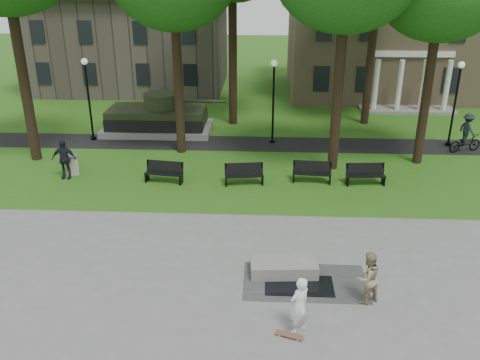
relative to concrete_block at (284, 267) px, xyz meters
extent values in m
plane|color=#2F5D15|center=(-0.77, 1.20, -0.24)|extent=(120.00, 120.00, 0.00)
cube|color=gray|center=(-0.77, -3.80, -0.23)|extent=(22.00, 16.00, 0.02)
cube|color=black|center=(-0.77, 13.20, -0.24)|extent=(44.00, 2.60, 0.01)
cube|color=#9E8460|center=(9.23, 27.20, 3.75)|extent=(16.00, 11.00, 8.00)
cube|color=silver|center=(9.23, 21.70, 3.55)|extent=(6.00, 0.30, 0.40)
cube|color=#4C443D|center=(-11.77, 27.70, 3.35)|extent=(15.00, 10.00, 7.20)
cylinder|color=black|center=(-12.77, 10.20, 4.24)|extent=(0.52, 0.52, 8.96)
cylinder|color=black|center=(-5.27, 11.70, 3.75)|extent=(0.48, 0.48, 8.00)
cylinder|color=black|center=(2.73, 9.70, 3.92)|extent=(0.50, 0.50, 8.32)
cylinder|color=black|center=(7.23, 10.70, 3.59)|extent=(0.46, 0.46, 7.68)
cylinder|color=black|center=(-2.77, 17.20, 4.39)|extent=(0.54, 0.54, 9.28)
cylinder|color=black|center=(5.73, 17.70, 4.08)|extent=(0.50, 0.50, 8.64)
cylinder|color=black|center=(-10.77, 13.50, 1.96)|extent=(0.12, 0.12, 4.40)
sphere|color=silver|center=(-10.77, 13.50, 4.30)|extent=(0.36, 0.36, 0.36)
cylinder|color=black|center=(-10.77, 13.50, -0.16)|extent=(0.32, 0.32, 0.16)
cylinder|color=black|center=(-0.27, 13.50, 1.96)|extent=(0.12, 0.12, 4.40)
sphere|color=silver|center=(-0.27, 13.50, 4.30)|extent=(0.36, 0.36, 0.36)
cylinder|color=black|center=(-0.27, 13.50, -0.16)|extent=(0.32, 0.32, 0.16)
cylinder|color=black|center=(9.73, 13.50, 1.96)|extent=(0.12, 0.12, 4.40)
sphere|color=silver|center=(9.73, 13.50, 4.30)|extent=(0.36, 0.36, 0.36)
cylinder|color=black|center=(9.73, 13.50, -0.16)|extent=(0.32, 0.32, 0.16)
cube|color=gray|center=(-7.27, 15.20, -0.04)|extent=(6.50, 3.40, 0.40)
cube|color=#2B341B|center=(-7.27, 15.20, 0.70)|extent=(5.80, 2.80, 1.10)
cube|color=black|center=(-7.27, 13.85, 0.51)|extent=(5.80, 0.35, 0.70)
cube|color=black|center=(-7.27, 16.55, 0.51)|extent=(5.80, 0.35, 0.70)
cylinder|color=#2B341B|center=(-6.97, 15.20, 1.71)|extent=(2.10, 2.10, 0.90)
cylinder|color=#2B341B|center=(-4.67, 15.20, 1.71)|extent=(3.20, 0.18, 0.18)
cube|color=black|center=(0.48, -0.70, -0.22)|extent=(2.20, 1.20, 0.00)
cube|color=gray|center=(0.00, 0.00, 0.00)|extent=(2.26, 1.15, 0.45)
cube|color=brown|center=(0.06, -3.15, -0.19)|extent=(0.80, 0.44, 0.07)
imported|color=white|center=(0.32, -2.91, 0.66)|extent=(0.77, 0.73, 1.76)
imported|color=#9A8E64|center=(2.44, -1.41, 0.62)|extent=(1.04, 0.97, 1.70)
imported|color=black|center=(-10.25, 7.73, 0.73)|extent=(1.16, 0.53, 1.95)
imported|color=black|center=(10.24, 12.47, 0.27)|extent=(2.07, 1.30, 1.03)
imported|color=#21232C|center=(10.24, 12.47, 1.06)|extent=(0.97, 1.25, 1.71)
cube|color=black|center=(-5.43, 7.41, 0.21)|extent=(1.85, 0.71, 0.05)
cube|color=black|center=(-5.43, 7.63, 0.51)|extent=(1.80, 0.42, 0.50)
cube|color=black|center=(-6.28, 7.41, -0.02)|extent=(0.13, 0.45, 0.45)
cube|color=black|center=(-4.58, 7.41, -0.02)|extent=(0.13, 0.45, 0.45)
cube|color=black|center=(-1.64, 7.35, 0.21)|extent=(1.84, 0.69, 0.05)
cube|color=black|center=(-1.64, 7.57, 0.51)|extent=(1.80, 0.39, 0.50)
cube|color=black|center=(-2.49, 7.35, -0.02)|extent=(0.12, 0.45, 0.45)
cube|color=black|center=(-0.79, 7.35, -0.02)|extent=(0.12, 0.45, 0.45)
cube|color=black|center=(1.54, 7.76, 0.21)|extent=(1.83, 0.59, 0.05)
cube|color=black|center=(1.54, 7.98, 0.51)|extent=(1.81, 0.30, 0.50)
cube|color=black|center=(0.69, 7.76, -0.02)|extent=(0.10, 0.45, 0.45)
cube|color=black|center=(2.39, 7.76, -0.02)|extent=(0.10, 0.45, 0.45)
cube|color=black|center=(4.02, 7.62, 0.21)|extent=(1.83, 0.61, 0.05)
cube|color=black|center=(4.02, 7.84, 0.51)|extent=(1.81, 0.31, 0.50)
cube|color=black|center=(3.17, 7.62, -0.02)|extent=(0.10, 0.45, 0.45)
cube|color=black|center=(4.87, 7.62, -0.02)|extent=(0.10, 0.45, 0.45)
cube|color=#C0B59E|center=(-10.14, 8.26, 0.21)|extent=(0.79, 0.79, 0.90)
cube|color=#4C4C4C|center=(-10.14, 8.26, 0.69)|extent=(0.87, 0.87, 0.06)
camera|label=1|loc=(-0.74, -14.42, 9.31)|focal=38.00mm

